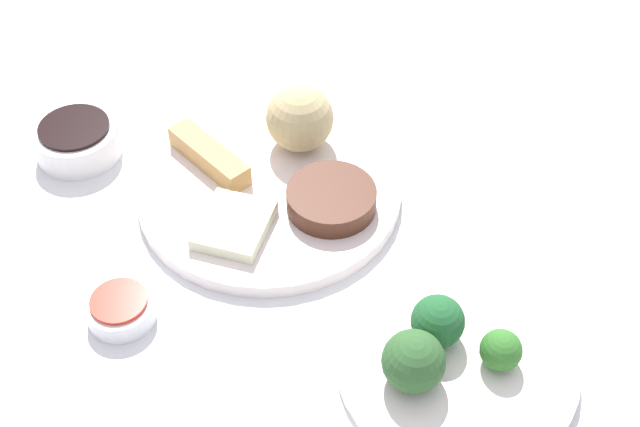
{
  "coord_description": "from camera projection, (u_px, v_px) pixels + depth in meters",
  "views": [
    {
      "loc": [
        -0.05,
        0.63,
        0.65
      ],
      "look_at": [
        -0.05,
        0.06,
        0.06
      ],
      "focal_mm": 46.87,
      "sensor_mm": 36.0,
      "label": 1
    }
  ],
  "objects": [
    {
      "name": "main_plate",
      "position": [
        270.0,
        190.0,
        0.88
      ],
      "size": [
        0.28,
        0.28,
        0.02
      ],
      "primitive_type": "cylinder",
      "color": "white",
      "rests_on": "tabletop"
    },
    {
      "name": "broccoli_plate",
      "position": [
        456.0,
        363.0,
        0.73
      ],
      "size": [
        0.21,
        0.21,
        0.01
      ],
      "primitive_type": "cylinder",
      "color": "white",
      "rests_on": "tabletop"
    },
    {
      "name": "broccoli_floret_1",
      "position": [
        501.0,
        350.0,
        0.71
      ],
      "size": [
        0.04,
        0.04,
        0.04
      ],
      "primitive_type": "sphere",
      "color": "#34752B",
      "rests_on": "broccoli_plate"
    },
    {
      "name": "soy_sauce_bowl_liquid",
      "position": [
        74.0,
        127.0,
        0.91
      ],
      "size": [
        0.08,
        0.08,
        0.0
      ],
      "primitive_type": "cylinder",
      "color": "black",
      "rests_on": "soy_sauce_bowl"
    },
    {
      "name": "stir_fry_heap",
      "position": [
        331.0,
        199.0,
        0.85
      ],
      "size": [
        0.09,
        0.09,
        0.02
      ],
      "primitive_type": "cylinder",
      "color": "#4C2819",
      "rests_on": "main_plate"
    },
    {
      "name": "broccoli_floret_0",
      "position": [
        413.0,
        361.0,
        0.69
      ],
      "size": [
        0.05,
        0.05,
        0.05
      ],
      "primitive_type": "sphere",
      "color": "#305D2E",
      "rests_on": "broccoli_plate"
    },
    {
      "name": "crab_rangoon_wonton",
      "position": [
        234.0,
        225.0,
        0.83
      ],
      "size": [
        0.08,
        0.09,
        0.01
      ],
      "primitive_type": "cube",
      "rotation": [
        0.0,
        0.0,
        -0.28
      ],
      "color": "beige",
      "rests_on": "main_plate"
    },
    {
      "name": "spring_roll",
      "position": [
        209.0,
        156.0,
        0.89
      ],
      "size": [
        0.1,
        0.1,
        0.02
      ],
      "primitive_type": "cube",
      "rotation": [
        0.0,
        0.0,
        2.33
      ],
      "color": "tan",
      "rests_on": "main_plate"
    },
    {
      "name": "sauce_ramekin_sweet_and_sour_liquid",
      "position": [
        119.0,
        301.0,
        0.76
      ],
      "size": [
        0.05,
        0.05,
        0.0
      ],
      "primitive_type": "cylinder",
      "color": "red",
      "rests_on": "sauce_ramekin_sweet_and_sour"
    },
    {
      "name": "broccoli_floret_2",
      "position": [
        438.0,
        321.0,
        0.73
      ],
      "size": [
        0.05,
        0.05,
        0.05
      ],
      "primitive_type": "sphere",
      "color": "#215D2E",
      "rests_on": "broccoli_plate"
    },
    {
      "name": "tabletop",
      "position": [
        277.0,
        202.0,
        0.9
      ],
      "size": [
        2.2,
        2.2,
        0.02
      ],
      "primitive_type": "cube",
      "color": "white",
      "rests_on": "ground"
    },
    {
      "name": "rice_scoop",
      "position": [
        300.0,
        118.0,
        0.89
      ],
      "size": [
        0.07,
        0.07,
        0.07
      ],
      "primitive_type": "sphere",
      "color": "tan",
      "rests_on": "main_plate"
    },
    {
      "name": "soy_sauce_bowl",
      "position": [
        77.0,
        141.0,
        0.92
      ],
      "size": [
        0.09,
        0.09,
        0.03
      ],
      "primitive_type": "cylinder",
      "color": "white",
      "rests_on": "tabletop"
    },
    {
      "name": "sauce_ramekin_sweet_and_sour",
      "position": [
        121.0,
        310.0,
        0.77
      ],
      "size": [
        0.06,
        0.06,
        0.02
      ],
      "primitive_type": "cylinder",
      "color": "white",
      "rests_on": "tabletop"
    }
  ]
}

